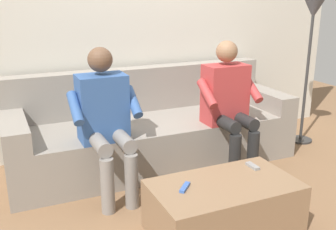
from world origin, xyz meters
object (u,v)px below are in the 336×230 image
Objects in this scene: couch at (151,131)px; coffee_table at (223,207)px; remote_gray at (253,166)px; floor_lamp at (313,19)px; person_left_seated at (229,100)px; person_right_seated at (105,116)px; remote_blue at (185,187)px.

couch reaches higher than coffee_table.
remote_gray is 1.88m from floor_lamp.
coffee_table is at bearing 90.00° from couch.
person_left_seated is at bearing -123.11° from coffee_table.
person_right_seated is (1.09, -0.00, 0.00)m from person_left_seated.
person_left_seated is 8.54× the size of remote_blue.
remote_blue is at bearing 44.42° from person_left_seated.
remote_blue is 2.37m from floor_lamp.
remote_gray is at bearing -157.07° from coffee_table.
floor_lamp is (-1.64, -1.10, 1.10)m from coffee_table.
person_left_seated reaches higher than coffee_table.
floor_lamp is at bearing -146.25° from coffee_table.
floor_lamp is at bearing -173.23° from person_right_seated.
person_right_seated reaches higher than coffee_table.
coffee_table is 1.10m from person_right_seated.
person_right_seated is 0.75× the size of floor_lamp.
person_right_seated is 9.52× the size of remote_gray.
person_right_seated reaches higher than remote_blue.
person_left_seated is at bearing 13.37° from floor_lamp.
person_right_seated is at bearing -129.66° from remote_gray.
remote_blue is at bearing -8.78° from coffee_table.
coffee_table is at bearing 125.08° from remote_blue.
person_left_seated reaches higher than remote_blue.
person_left_seated is 1.09m from person_right_seated.
floor_lamp is (-1.10, -0.26, 0.64)m from person_left_seated.
person_left_seated is at bearing 179.95° from person_right_seated.
floor_lamp reaches higher than remote_gray.
floor_lamp is at bearing 162.82° from remote_blue.
coffee_table is 0.32m from remote_blue.
person_left_seated is 1.17m from remote_blue.
floor_lamp is at bearing 173.96° from couch.
person_right_seated is at bearing 38.47° from couch.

